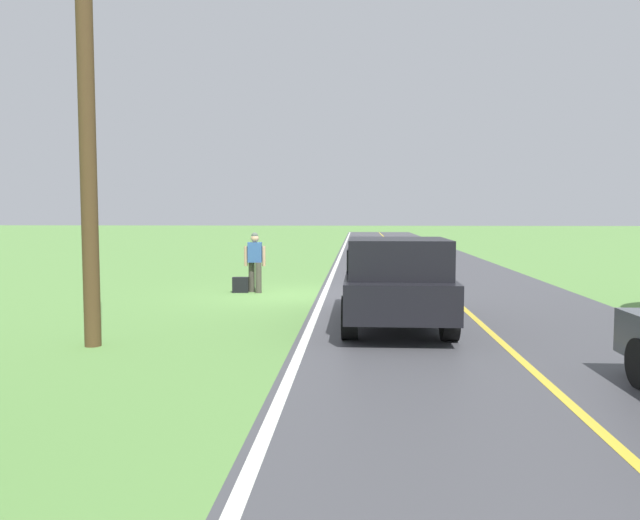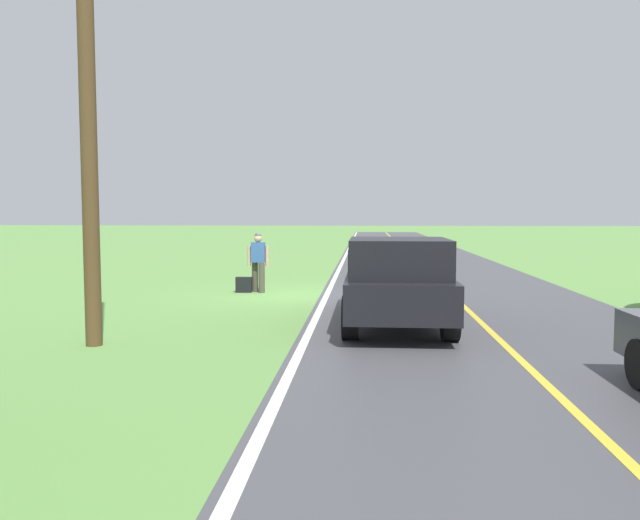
{
  "view_description": "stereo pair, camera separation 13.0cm",
  "coord_description": "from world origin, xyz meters",
  "px_view_note": "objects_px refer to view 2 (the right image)",
  "views": [
    {
      "loc": [
        -2.06,
        17.41,
        2.3
      ],
      "look_at": [
        -1.42,
        6.84,
        1.51
      ],
      "focal_mm": 35.13,
      "sensor_mm": 36.0,
      "label": 1
    },
    {
      "loc": [
        -2.19,
        17.4,
        2.3
      ],
      "look_at": [
        -1.42,
        6.84,
        1.51
      ],
      "focal_mm": 35.13,
      "sensor_mm": 36.0,
      "label": 2
    }
  ],
  "objects_px": {
    "hitchhiker_walking": "(258,259)",
    "suitcase_carried": "(244,285)",
    "utility_pole_roadside": "(87,95)",
    "pickup_truck_passing": "(397,279)"
  },
  "relations": [
    {
      "from": "pickup_truck_passing",
      "to": "hitchhiker_walking",
      "type": "bearing_deg",
      "value": -54.48
    },
    {
      "from": "hitchhiker_walking",
      "to": "suitcase_carried",
      "type": "xyz_separation_m",
      "value": [
        0.41,
        0.11,
        -0.75
      ]
    },
    {
      "from": "hitchhiker_walking",
      "to": "utility_pole_roadside",
      "type": "bearing_deg",
      "value": 78.05
    },
    {
      "from": "utility_pole_roadside",
      "to": "suitcase_carried",
      "type": "bearing_deg",
      "value": -99.04
    },
    {
      "from": "suitcase_carried",
      "to": "utility_pole_roadside",
      "type": "bearing_deg",
      "value": -13.05
    },
    {
      "from": "pickup_truck_passing",
      "to": "utility_pole_roadside",
      "type": "relative_size",
      "value": 0.63
    },
    {
      "from": "suitcase_carried",
      "to": "utility_pole_roadside",
      "type": "distance_m",
      "value": 8.55
    },
    {
      "from": "hitchhiker_walking",
      "to": "utility_pole_roadside",
      "type": "height_order",
      "value": "utility_pole_roadside"
    },
    {
      "from": "suitcase_carried",
      "to": "hitchhiker_walking",
      "type": "bearing_deg",
      "value": 100.86
    },
    {
      "from": "hitchhiker_walking",
      "to": "suitcase_carried",
      "type": "relative_size",
      "value": 3.8
    }
  ]
}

